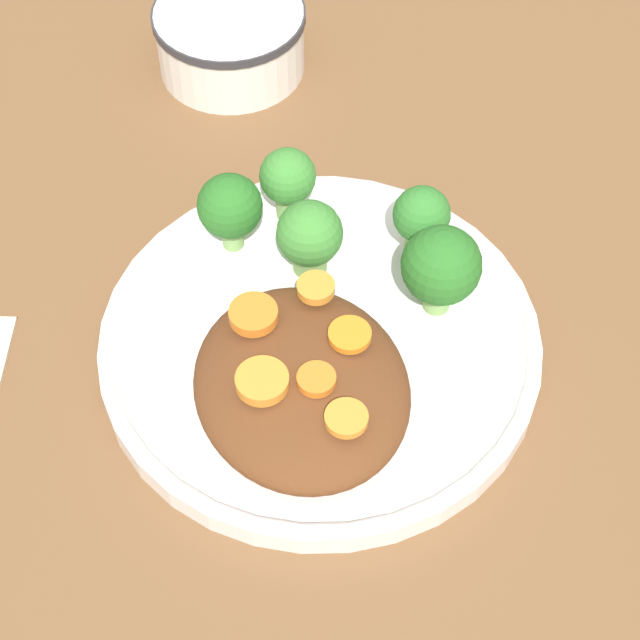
# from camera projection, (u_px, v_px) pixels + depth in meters

# --- Properties ---
(ground_plane) EXTENTS (4.00, 4.00, 0.00)m
(ground_plane) POSITION_uv_depth(u_px,v_px,m) (320.00, 352.00, 0.61)
(ground_plane) COLOR brown
(plate) EXTENTS (0.25, 0.25, 0.02)m
(plate) POSITION_uv_depth(u_px,v_px,m) (320.00, 341.00, 0.60)
(plate) COLOR white
(plate) RESTS_ON ground_plane
(dip_bowl) EXTENTS (0.11, 0.11, 0.05)m
(dip_bowl) POSITION_uv_depth(u_px,v_px,m) (230.00, 36.00, 0.74)
(dip_bowl) COLOR white
(dip_bowl) RESTS_ON ground_plane
(stew_mound) EXTENTS (0.13, 0.11, 0.03)m
(stew_mound) POSITION_uv_depth(u_px,v_px,m) (302.00, 385.00, 0.56)
(stew_mound) COLOR #5B3319
(stew_mound) RESTS_ON plate
(broccoli_floret_0) EXTENTS (0.05, 0.05, 0.06)m
(broccoli_floret_0) POSITION_uv_depth(u_px,v_px,m) (444.00, 272.00, 0.58)
(broccoli_floret_0) COLOR #7FA85B
(broccoli_floret_0) RESTS_ON plate
(broccoli_floret_1) EXTENTS (0.04, 0.04, 0.05)m
(broccoli_floret_1) POSITION_uv_depth(u_px,v_px,m) (310.00, 236.00, 0.61)
(broccoli_floret_1) COLOR #759E51
(broccoli_floret_1) RESTS_ON plate
(broccoli_floret_2) EXTENTS (0.04, 0.04, 0.05)m
(broccoli_floret_2) POSITION_uv_depth(u_px,v_px,m) (230.00, 208.00, 0.61)
(broccoli_floret_2) COLOR #7FA85B
(broccoli_floret_2) RESTS_ON plate
(broccoli_floret_3) EXTENTS (0.03, 0.03, 0.05)m
(broccoli_floret_3) POSITION_uv_depth(u_px,v_px,m) (421.00, 218.00, 0.61)
(broccoli_floret_3) COLOR #7FA85B
(broccoli_floret_3) RESTS_ON plate
(broccoli_floret_4) EXTENTS (0.03, 0.03, 0.05)m
(broccoli_floret_4) POSITION_uv_depth(u_px,v_px,m) (288.00, 179.00, 0.63)
(broccoli_floret_4) COLOR #7FA85B
(broccoli_floret_4) RESTS_ON plate
(carrot_slice_0) EXTENTS (0.02, 0.02, 0.00)m
(carrot_slice_0) POSITION_uv_depth(u_px,v_px,m) (350.00, 335.00, 0.56)
(carrot_slice_0) COLOR orange
(carrot_slice_0) RESTS_ON stew_mound
(carrot_slice_1) EXTENTS (0.03, 0.03, 0.01)m
(carrot_slice_1) POSITION_uv_depth(u_px,v_px,m) (254.00, 316.00, 0.56)
(carrot_slice_1) COLOR orange
(carrot_slice_1) RESTS_ON stew_mound
(carrot_slice_2) EXTENTS (0.02, 0.02, 0.00)m
(carrot_slice_2) POSITION_uv_depth(u_px,v_px,m) (346.00, 418.00, 0.53)
(carrot_slice_2) COLOR orange
(carrot_slice_2) RESTS_ON stew_mound
(carrot_slice_3) EXTENTS (0.03, 0.03, 0.01)m
(carrot_slice_3) POSITION_uv_depth(u_px,v_px,m) (262.00, 381.00, 0.54)
(carrot_slice_3) COLOR orange
(carrot_slice_3) RESTS_ON stew_mound
(carrot_slice_4) EXTENTS (0.02, 0.02, 0.01)m
(carrot_slice_4) POSITION_uv_depth(u_px,v_px,m) (316.00, 379.00, 0.54)
(carrot_slice_4) COLOR orange
(carrot_slice_4) RESTS_ON stew_mound
(carrot_slice_5) EXTENTS (0.02, 0.02, 0.01)m
(carrot_slice_5) POSITION_uv_depth(u_px,v_px,m) (320.00, 287.00, 0.58)
(carrot_slice_5) COLOR orange
(carrot_slice_5) RESTS_ON stew_mound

